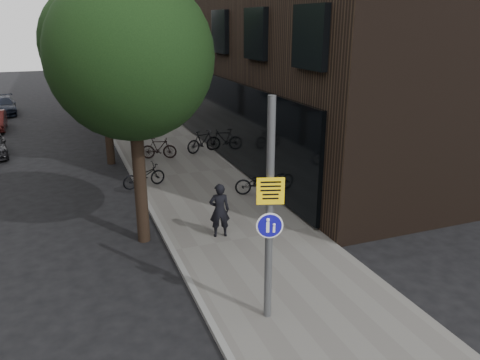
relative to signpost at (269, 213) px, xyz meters
name	(u,v)px	position (x,y,z in m)	size (l,w,h in m)	color
ground	(291,303)	(0.79, 0.40, -2.53)	(120.00, 120.00, 0.00)	black
sidewalk	(189,174)	(1.04, 10.40, -2.47)	(4.50, 60.00, 0.12)	#5E5C57
curb_edge	(135,180)	(-1.21, 10.40, -2.46)	(0.15, 60.00, 0.13)	slate
street_tree_near	(133,64)	(-1.74, 5.04, 2.58)	(4.40, 4.40, 7.50)	black
street_tree_mid	(102,48)	(-1.74, 13.54, 2.59)	(5.00, 5.00, 7.80)	black
street_tree_far	(87,40)	(-1.74, 22.54, 2.59)	(5.00, 5.00, 7.80)	black
signpost	(269,213)	(0.00, 0.00, 0.00)	(0.54, 0.19, 4.77)	#595B5E
pedestrian	(220,210)	(0.31, 4.14, -1.59)	(0.60, 0.39, 1.64)	black
parked_bike_facade_near	(259,182)	(2.79, 7.00, -1.95)	(0.61, 1.76, 0.92)	black
parked_bike_facade_far	(203,141)	(2.57, 13.38, -1.87)	(0.50, 1.77, 1.07)	black
parked_bike_curb_near	(144,176)	(-1.01, 9.33, -1.96)	(0.60, 1.72, 0.90)	black
parked_bike_curb_far	(159,148)	(0.34, 13.03, -1.91)	(0.46, 1.64, 0.99)	black
parked_car_far	(3,106)	(-7.45, 28.48, -1.94)	(1.64, 4.04, 1.17)	black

